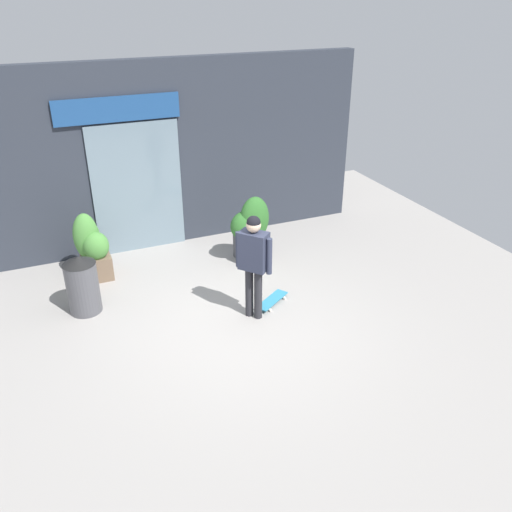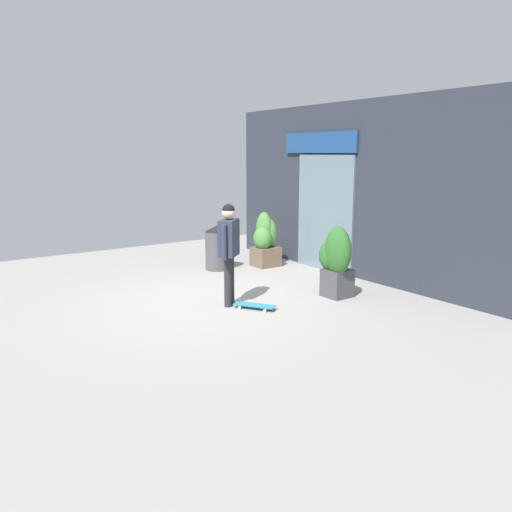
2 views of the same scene
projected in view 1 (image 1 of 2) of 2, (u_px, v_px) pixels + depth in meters
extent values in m
plane|color=#9E9993|center=(238.00, 322.00, 8.60)|extent=(12.00, 12.00, 0.00)
cube|color=#2D333D|center=(173.00, 155.00, 10.58)|extent=(7.91, 0.25, 3.67)
cube|color=slate|center=(138.00, 189.00, 10.43)|extent=(1.74, 0.06, 2.58)
cube|color=navy|center=(118.00, 109.00, 9.63)|extent=(2.28, 0.05, 0.45)
cylinder|color=#28282D|center=(249.00, 292.00, 8.58)|extent=(0.13, 0.13, 0.88)
cylinder|color=#28282D|center=(258.00, 294.00, 8.52)|extent=(0.13, 0.13, 0.88)
cube|color=#2D3347|center=(254.00, 251.00, 8.21)|extent=(0.48, 0.51, 0.63)
cylinder|color=#2D3347|center=(238.00, 249.00, 8.33)|extent=(0.09, 0.09, 0.59)
cylinder|color=#2D3347|center=(269.00, 256.00, 8.12)|extent=(0.09, 0.09, 0.59)
sphere|color=beige|center=(254.00, 225.00, 8.01)|extent=(0.23, 0.23, 0.23)
sphere|color=black|center=(254.00, 223.00, 7.99)|extent=(0.22, 0.22, 0.22)
cube|color=teal|center=(272.00, 300.00, 9.06)|extent=(0.72, 0.57, 0.02)
cylinder|color=silver|center=(273.00, 294.00, 9.31)|extent=(0.06, 0.05, 0.05)
cylinder|color=silver|center=(285.00, 298.00, 9.20)|extent=(0.06, 0.05, 0.05)
cylinder|color=silver|center=(259.00, 306.00, 8.97)|extent=(0.06, 0.05, 0.05)
cylinder|color=silver|center=(271.00, 310.00, 8.85)|extent=(0.06, 0.05, 0.05)
cube|color=#47474C|center=(248.00, 247.00, 10.45)|extent=(0.46, 0.46, 0.52)
ellipsoid|color=#2D6628|center=(255.00, 219.00, 10.11)|extent=(0.57, 0.37, 0.88)
ellipsoid|color=#2D6628|center=(245.00, 226.00, 10.13)|extent=(0.56, 0.42, 0.57)
cube|color=brown|center=(97.00, 266.00, 9.83)|extent=(0.51, 0.57, 0.45)
ellipsoid|color=#4C8C3D|center=(86.00, 236.00, 9.55)|extent=(0.45, 0.36, 0.88)
ellipsoid|color=#4C8C3D|center=(96.00, 246.00, 9.54)|extent=(0.46, 0.41, 0.53)
ellipsoid|color=#4C8C3D|center=(87.00, 237.00, 9.68)|extent=(0.45, 0.37, 0.72)
cylinder|color=#4C4C51|center=(83.00, 288.00, 8.69)|extent=(0.52, 0.52, 0.88)
cone|color=black|center=(78.00, 260.00, 8.46)|extent=(0.53, 0.53, 0.13)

